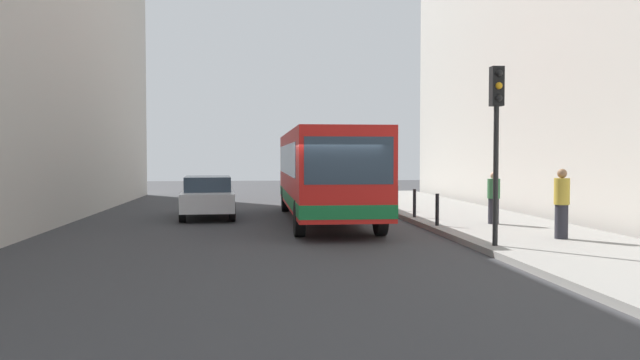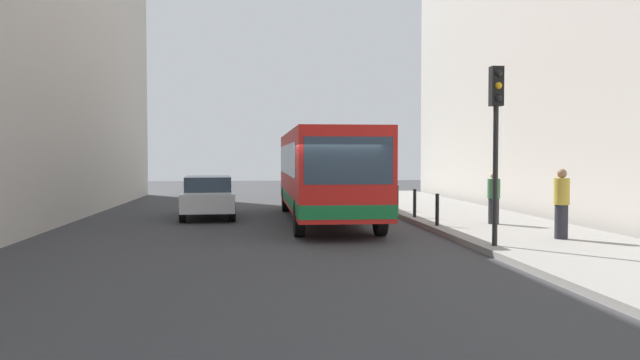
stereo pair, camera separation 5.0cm
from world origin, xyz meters
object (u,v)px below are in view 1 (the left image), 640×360
at_px(bollard_near, 437,210).
at_px(bus, 324,170).
at_px(pedestrian_mid_sidewalk, 494,198).
at_px(bollard_far, 397,198).
at_px(car_beside_bus, 208,196).
at_px(traffic_light, 497,121).
at_px(bollard_mid, 415,203).
at_px(pedestrian_near_signal, 562,204).

bearing_deg(bollard_near, bus, 134.73).
relative_size(bollard_near, pedestrian_mid_sidewalk, 0.60).
distance_m(bollard_near, bollard_far, 5.17).
distance_m(bus, bollard_far, 3.86).
bearing_deg(bus, bollard_far, -144.92).
bearing_deg(bollard_far, car_beside_bus, -176.44).
distance_m(car_beside_bus, traffic_light, 11.65).
distance_m(bollard_mid, bollard_far, 2.59).
bearing_deg(traffic_light, bollard_far, 90.61).
bearing_deg(car_beside_bus, bollard_near, 142.67).
bearing_deg(bollard_far, bollard_mid, -90.00).
bearing_deg(bus, pedestrian_near_signal, 130.13).
height_order(traffic_light, bollard_far, traffic_light).
height_order(bollard_mid, bollard_far, same).
xyz_separation_m(bollard_near, pedestrian_near_signal, (2.21, -3.19, 0.40)).
relative_size(bollard_mid, pedestrian_mid_sidewalk, 0.60).
relative_size(traffic_light, bollard_mid, 4.32).
distance_m(bus, pedestrian_mid_sidewalk, 5.67).
relative_size(traffic_light, bollard_near, 4.32).
xyz_separation_m(traffic_light, bollard_far, (-0.10, 9.36, -2.38)).
height_order(car_beside_bus, bollard_far, car_beside_bus).
relative_size(car_beside_bus, bollard_far, 4.74).
xyz_separation_m(car_beside_bus, pedestrian_near_signal, (9.26, -7.93, 0.24)).
bearing_deg(traffic_light, car_beside_bus, 128.69).
bearing_deg(bollard_far, pedestrian_near_signal, -75.21).
height_order(car_beside_bus, pedestrian_near_signal, pedestrian_near_signal).
bearing_deg(bollard_far, traffic_light, -89.39).
distance_m(car_beside_bus, pedestrian_mid_sidewalk, 9.95).
relative_size(car_beside_bus, pedestrian_near_signal, 2.58).
distance_m(car_beside_bus, bollard_near, 8.49).
xyz_separation_m(car_beside_bus, pedestrian_mid_sidewalk, (8.90, -4.45, 0.15)).
xyz_separation_m(bollard_far, pedestrian_mid_sidewalk, (1.85, -4.89, 0.31)).
bearing_deg(pedestrian_near_signal, bus, 55.63).
bearing_deg(bollard_mid, bus, 171.14).
height_order(bollard_far, pedestrian_near_signal, pedestrian_near_signal).
distance_m(traffic_light, bollard_far, 9.66).
xyz_separation_m(pedestrian_near_signal, pedestrian_mid_sidewalk, (-0.36, 3.48, -0.09)).
xyz_separation_m(bollard_near, bollard_far, (0.00, 5.17, 0.00)).
height_order(bus, pedestrian_near_signal, bus).
relative_size(car_beside_bus, traffic_light, 1.10).
height_order(bollard_near, bollard_far, same).
height_order(bus, bollard_far, bus).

